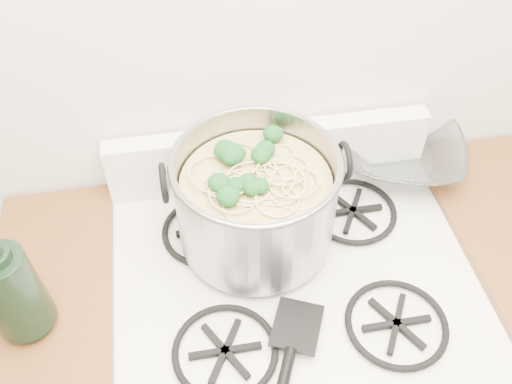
% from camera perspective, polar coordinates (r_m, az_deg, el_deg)
% --- Properties ---
extents(gas_range, '(0.76, 0.66, 0.92)m').
position_cam_1_polar(gas_range, '(1.63, 3.11, -17.97)').
color(gas_range, white).
rests_on(gas_range, ground).
extents(stock_pot, '(0.37, 0.34, 0.23)m').
position_cam_1_polar(stock_pot, '(1.18, 0.00, -0.90)').
color(stock_pot, gray).
rests_on(stock_pot, gas_range).
extents(spatula, '(0.39, 0.40, 0.02)m').
position_cam_1_polar(spatula, '(1.12, 4.13, -13.01)').
color(spatula, black).
rests_on(spatula, gas_range).
extents(glass_bowl, '(0.14, 0.14, 0.03)m').
position_cam_1_polar(glass_bowl, '(1.45, 14.39, 3.31)').
color(glass_bowl, white).
rests_on(glass_bowl, gas_range).
extents(bottle, '(0.13, 0.13, 0.29)m').
position_cam_1_polar(bottle, '(1.11, -23.58, -8.19)').
color(bottle, black).
rests_on(bottle, counter_left).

